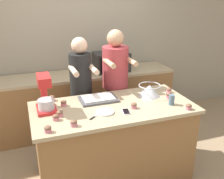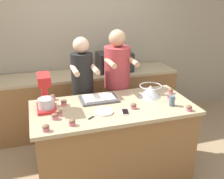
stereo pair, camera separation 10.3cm
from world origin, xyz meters
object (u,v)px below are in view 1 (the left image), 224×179
stand_mixer (45,95)px  knife (96,116)px  cupcake_7 (169,95)px  baking_tray (98,99)px  cell_phone (126,112)px  cupcake_2 (64,103)px  cupcake_4 (48,129)px  cupcake_5 (134,105)px  cupcake_1 (189,107)px  cupcake_3 (60,113)px  cupcake_8 (56,117)px  small_plate (105,112)px  person_right (115,89)px  drinking_glass (172,100)px  cupcake_9 (52,98)px  cupcake_6 (169,90)px  microwave_oven (111,62)px  cupcake_0 (74,123)px  mixing_bowl (149,90)px

stand_mixer → knife: stand_mixer is taller
cupcake_7 → knife: bearing=-169.1°
baking_tray → cell_phone: 0.45m
cupcake_2 → cupcake_4: size_ratio=1.00×
stand_mixer → cupcake_5: stand_mixer is taller
cupcake_1 → cupcake_3: bearing=167.5°
cell_phone → cupcake_8: (-0.73, 0.07, 0.03)m
cell_phone → small_plate: 0.22m
knife → cupcake_7: (0.96, 0.19, 0.03)m
cell_phone → knife: (-0.33, 0.01, -0.00)m
person_right → cupcake_2: person_right is taller
drinking_glass → cell_phone: bearing=-178.8°
small_plate → knife: bearing=-158.7°
knife → cupcake_8: bearing=172.5°
cupcake_1 → cupcake_5: size_ratio=1.00×
cupcake_9 → cupcake_4: bearing=-100.1°
small_plate → cupcake_6: (0.94, 0.29, 0.02)m
stand_mixer → cupcake_9: 0.30m
microwave_oven → cupcake_2: (-0.95, -1.11, -0.11)m
baking_tray → cell_phone: baking_tray is taller
cupcake_7 → cupcake_9: bearing=164.2°
baking_tray → cupcake_0: 0.65m
microwave_oven → cupcake_6: bearing=-72.5°
person_right → small_plate: bearing=-117.5°
cupcake_0 → cupcake_3: 0.27m
stand_mixer → cupcake_4: stand_mixer is taller
stand_mixer → cupcake_2: 0.25m
cell_phone → drinking_glass: drinking_glass is taller
small_plate → knife: small_plate is taller
baking_tray → microwave_oven: (0.54, 1.09, 0.13)m
cupcake_0 → cupcake_8: bearing=128.7°
person_right → cupcake_0: (-0.76, -0.93, 0.08)m
knife → drinking_glass: bearing=-0.2°
knife → baking_tray: bearing=69.3°
microwave_oven → drinking_glass: 1.50m
knife → cupcake_5: (0.45, 0.05, 0.03)m
drinking_glass → cupcake_4: 1.39m
microwave_oven → cupcake_8: microwave_oven is taller
cupcake_2 → cupcake_5: 0.78m
knife → cupcake_6: bearing=17.4°
baking_tray → microwave_oven: microwave_oven is taller
drinking_glass → cupcake_1: (0.11, -0.17, -0.03)m
mixing_bowl → cupcake_5: (-0.32, -0.26, -0.04)m
cupcake_1 → cupcake_5: 0.59m
cupcake_0 → cupcake_8: (-0.14, 0.18, 0.00)m
microwave_oven → cupcake_5: 1.46m
cell_phone → small_plate: small_plate is taller
baking_tray → cupcake_1: cupcake_1 is taller
stand_mixer → cupcake_6: size_ratio=5.89×
drinking_glass → knife: drinking_glass is taller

